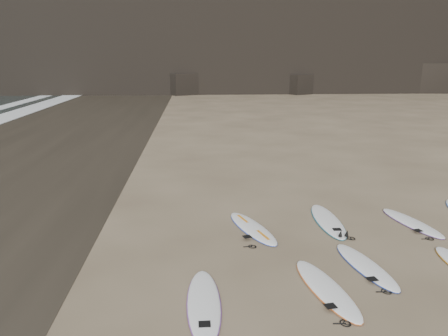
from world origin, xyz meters
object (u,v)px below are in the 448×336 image
object	(u,v)px
surfboard_1	(326,288)
surfboard_0	(204,303)
surfboard_5	(252,228)
surfboard_7	(412,222)
surfboard_6	(328,220)
surfboard_2	(366,266)

from	to	relation	value
surfboard_1	surfboard_0	bearing A→B (deg)	177.93
surfboard_5	surfboard_7	xyz separation A→B (m)	(4.39, 0.08, -0.00)
surfboard_5	surfboard_1	bearing A→B (deg)	-90.46
surfboard_0	surfboard_7	world-z (taller)	surfboard_0
surfboard_0	surfboard_7	xyz separation A→B (m)	(5.76, 3.63, -0.00)
surfboard_1	surfboard_5	world-z (taller)	same
surfboard_6	surfboard_7	distance (m)	2.26
surfboard_6	surfboard_7	xyz separation A→B (m)	(2.24, -0.29, -0.01)
surfboard_0	surfboard_5	distance (m)	3.80
surfboard_6	surfboard_5	bearing A→B (deg)	-168.94
surfboard_5	surfboard_7	distance (m)	4.39
surfboard_1	surfboard_2	distance (m)	1.43
surfboard_0	surfboard_1	xyz separation A→B (m)	(2.40, 0.37, -0.00)
surfboard_2	surfboard_6	bearing A→B (deg)	80.25
surfboard_5	surfboard_0	bearing A→B (deg)	-129.55
surfboard_0	surfboard_2	xyz separation A→B (m)	(3.54, 1.24, -0.00)
surfboard_5	surfboard_6	world-z (taller)	surfboard_6
surfboard_0	surfboard_5	world-z (taller)	same
surfboard_0	surfboard_1	distance (m)	2.43
surfboard_0	surfboard_7	distance (m)	6.80
surfboard_2	surfboard_7	distance (m)	3.26
surfboard_2	surfboard_7	bearing A→B (deg)	36.80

